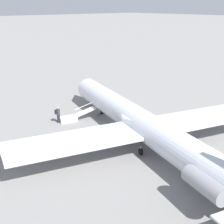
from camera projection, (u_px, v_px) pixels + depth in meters
name	position (u px, v px, depth m)	size (l,w,h in m)	color
ground_plane	(137.00, 141.00, 28.39)	(600.00, 600.00, 0.00)	gray
airplane_main	(143.00, 125.00, 26.95)	(30.57, 23.82, 6.53)	silver
boarding_stairs	(72.00, 117.00, 33.24)	(2.12, 4.13, 1.65)	silver
passenger	(58.00, 114.00, 32.51)	(0.42, 0.57, 1.74)	#23232D
traffic_cone_near_stairs	(71.00, 133.00, 29.42)	(0.63, 0.63, 0.69)	black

